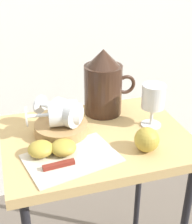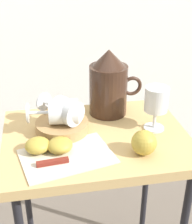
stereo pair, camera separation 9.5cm
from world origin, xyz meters
name	(u,v)px [view 2 (the right image)]	position (x,y,z in m)	size (l,w,h in m)	color
table	(96,155)	(0.00, 0.00, 0.60)	(0.56, 0.42, 0.67)	tan
linen_napkin	(67,156)	(-0.10, -0.09, 0.67)	(0.24, 0.16, 0.00)	beige
basket_tray	(62,126)	(-0.10, 0.04, 0.69)	(0.16, 0.16, 0.04)	#AD8451
pitcher	(109,88)	(0.07, 0.14, 0.76)	(0.18, 0.13, 0.22)	#382319
wine_glass_upright	(156,102)	(0.19, 0.01, 0.77)	(0.07, 0.07, 0.14)	silver
wine_glass_tipped_near	(62,112)	(-0.10, 0.03, 0.75)	(0.16, 0.08, 0.08)	silver
wine_glass_tipped_far	(66,111)	(-0.09, 0.04, 0.75)	(0.14, 0.15, 0.08)	silver
apple_half_left	(38,145)	(-0.17, -0.06, 0.70)	(0.07, 0.07, 0.04)	#B29938
apple_half_right	(60,145)	(-0.11, -0.07, 0.70)	(0.07, 0.07, 0.04)	#B29938
apple_whole	(144,143)	(0.11, -0.12, 0.71)	(0.07, 0.07, 0.07)	#B29938
knife	(64,161)	(-0.11, -0.12, 0.68)	(0.21, 0.03, 0.01)	silver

